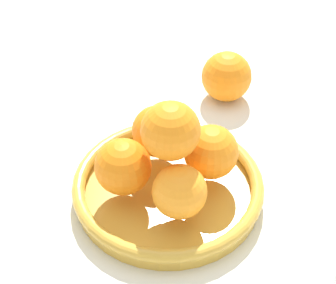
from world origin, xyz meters
The scene contains 4 objects.
ground_plane centered at (0.00, 0.00, 0.00)m, with size 4.00×4.00×0.00m, color silver.
fruit_bowl centered at (0.00, 0.00, 0.02)m, with size 0.25×0.25×0.03m.
orange_pile centered at (0.00, 0.00, 0.08)m, with size 0.15×0.16×0.13m.
stray_orange centered at (0.24, 0.02, 0.04)m, with size 0.08×0.08×0.08m, color orange.
Camera 1 is at (-0.46, -0.24, 0.55)m, focal length 60.00 mm.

